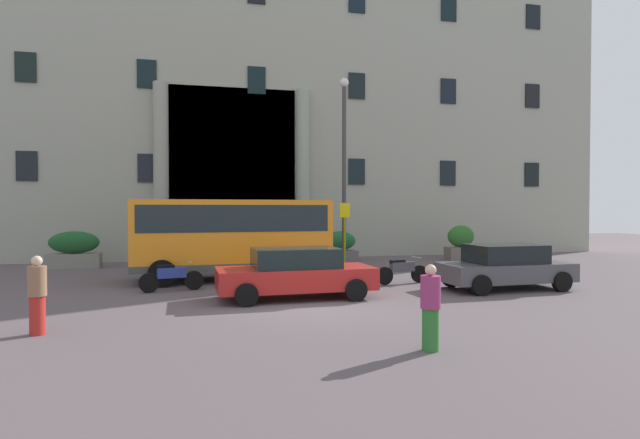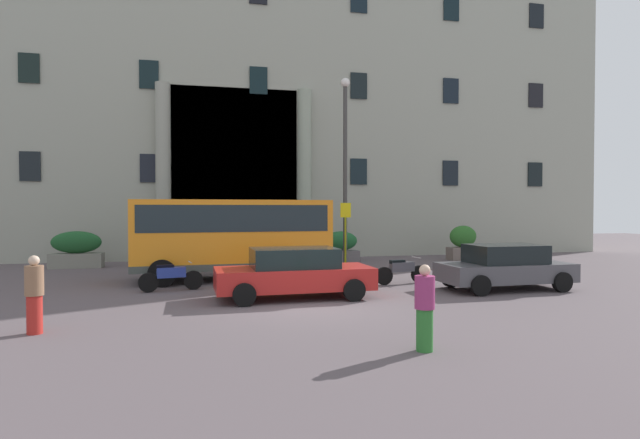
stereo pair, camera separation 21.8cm
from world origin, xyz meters
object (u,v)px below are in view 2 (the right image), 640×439
at_px(orange_minibus, 233,232).
at_px(hedge_planter_entrance_right, 174,252).
at_px(hedge_planter_far_west, 76,250).
at_px(parked_coupe_end, 505,267).
at_px(hedge_planter_entrance_left, 463,243).
at_px(hedge_planter_east, 340,247).
at_px(bus_stop_sign, 345,229).
at_px(motorcycle_far_end, 401,271).
at_px(lamppost_plaza_centre, 345,158).
at_px(parked_sedan_far, 294,273).
at_px(pedestrian_woman_with_bag, 425,308).
at_px(hedge_planter_far_east, 250,251).
at_px(pedestrian_man_red_shirt, 34,295).
at_px(scooter_by_planter, 487,268).
at_px(motorcycle_near_kerb, 170,276).

bearing_deg(orange_minibus, hedge_planter_entrance_right, 112.51).
height_order(hedge_planter_far_west, parked_coupe_end, hedge_planter_far_west).
distance_m(hedge_planter_entrance_left, hedge_planter_east, 6.22).
distance_m(bus_stop_sign, hedge_planter_east, 3.70).
bearing_deg(parked_coupe_end, hedge_planter_entrance_right, 137.51).
distance_m(motorcycle_far_end, lamppost_plaza_centre, 6.80).
bearing_deg(hedge_planter_east, parked_coupe_end, -72.89).
height_order(hedge_planter_east, parked_sedan_far, hedge_planter_east).
relative_size(hedge_planter_east, pedestrian_woman_with_bag, 1.13).
xyz_separation_m(hedge_planter_far_west, lamppost_plaza_centre, (11.41, -2.24, 3.99)).
bearing_deg(parked_coupe_end, hedge_planter_far_east, 125.75).
xyz_separation_m(pedestrian_woman_with_bag, pedestrian_man_red_shirt, (-7.25, 2.90, 0.03)).
bearing_deg(pedestrian_man_red_shirt, orange_minibus, 162.97).
distance_m(parked_coupe_end, pedestrian_man_red_shirt, 12.98).
distance_m(hedge_planter_east, scooter_by_planter, 8.16).
bearing_deg(lamppost_plaza_centre, hedge_planter_east, 80.57).
relative_size(hedge_planter_far_west, hedge_planter_east, 1.22).
bearing_deg(lamppost_plaza_centre, hedge_planter_far_west, 168.91).
bearing_deg(lamppost_plaza_centre, bus_stop_sign, -104.62).
bearing_deg(motorcycle_near_kerb, hedge_planter_entrance_left, 15.84).
height_order(orange_minibus, parked_coupe_end, orange_minibus).
distance_m(orange_minibus, scooter_by_planter, 9.21).
bearing_deg(motorcycle_near_kerb, bus_stop_sign, 19.32).
height_order(hedge_planter_entrance_left, scooter_by_planter, hedge_planter_entrance_left).
bearing_deg(bus_stop_sign, parked_sedan_far, -117.76).
height_order(orange_minibus, pedestrian_woman_with_bag, orange_minibus).
height_order(scooter_by_planter, pedestrian_man_red_shirt, pedestrian_man_red_shirt).
bearing_deg(bus_stop_sign, pedestrian_woman_with_bag, -98.52).
distance_m(hedge_planter_east, parked_sedan_far, 10.26).
xyz_separation_m(hedge_planter_east, lamppost_plaza_centre, (-0.38, -2.30, 4.05)).
bearing_deg(hedge_planter_far_east, pedestrian_woman_with_bag, -83.13).
height_order(hedge_planter_far_east, parked_sedan_far, parked_sedan_far).
bearing_deg(pedestrian_man_red_shirt, lamppost_plaza_centre, 151.42).
bearing_deg(bus_stop_sign, lamppost_plaza_centre, 75.38).
distance_m(motorcycle_near_kerb, pedestrian_woman_with_bag, 9.35).
bearing_deg(motorcycle_near_kerb, hedge_planter_east, 34.04).
relative_size(bus_stop_sign, lamppost_plaza_centre, 0.34).
bearing_deg(hedge_planter_entrance_right, lamppost_plaza_centre, -15.31).
bearing_deg(motorcycle_far_end, parked_coupe_end, -43.97).
bearing_deg(hedge_planter_far_west, hedge_planter_far_east, 0.20).
xyz_separation_m(orange_minibus, motorcycle_far_end, (5.52, -2.30, -1.25)).
bearing_deg(motorcycle_near_kerb, motorcycle_far_end, -11.93).
height_order(motorcycle_near_kerb, lamppost_plaza_centre, lamppost_plaza_centre).
bearing_deg(pedestrian_woman_with_bag, hedge_planter_far_east, -4.33).
height_order(bus_stop_sign, motorcycle_near_kerb, bus_stop_sign).
xyz_separation_m(parked_sedan_far, motorcycle_far_end, (4.00, 1.96, -0.28)).
bearing_deg(hedge_planter_far_east, orange_minibus, -101.52).
height_order(hedge_planter_far_west, motorcycle_near_kerb, hedge_planter_far_west).
xyz_separation_m(hedge_planter_far_east, parked_coupe_end, (7.21, -9.37, 0.11)).
xyz_separation_m(scooter_by_planter, lamppost_plaza_centre, (-3.88, 5.06, 4.30)).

